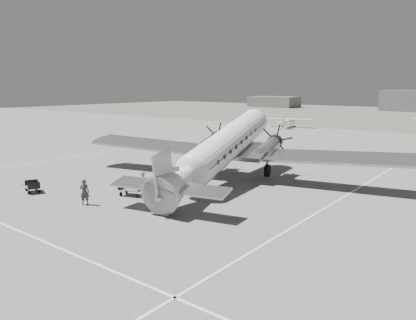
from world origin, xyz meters
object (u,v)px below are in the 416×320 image
Objects in this scene: ramp_agent at (143,181)px; baggage_cart_near at (132,189)px; passenger at (169,178)px; ground_crew at (85,192)px; light_plane_left at (288,122)px; dc3_airliner at (223,149)px; baggage_cart_far at (33,187)px; shed_secondary at (274,102)px.

baggage_cart_near is at bearing -177.39° from ramp_agent.
ground_crew is at bearing 174.30° from passenger.
light_plane_left is at bearing -113.74° from ground_crew.
dc3_airliner is 48.11m from light_plane_left.
light_plane_left is at bearing 86.28° from baggage_cart_near.
light_plane_left is at bearing 117.60° from baggage_cart_far.
ground_crew is at bearing -89.24° from light_plane_left.
ramp_agent reaches higher than baggage_cart_near.
shed_secondary is at bearing 36.75° from passenger.
dc3_airliner is at bearing 69.67° from baggage_cart_far.
ground_crew reaches higher than baggage_cart_far.
baggage_cart_near is 0.91× the size of passenger.
baggage_cart_near is at bearing 50.74° from baggage_cart_far.
baggage_cart_near reaches higher than baggage_cart_far.
ground_crew is 5.05m from ramp_agent.
baggage_cart_far is (48.15, -124.17, -1.58)m from shed_secondary.
baggage_cart_far is 8.25m from ramp_agent.
shed_secondary is at bearing 95.70° from baggage_cart_near.
shed_secondary is 12.12× the size of ramp_agent.
baggage_cart_far is 10.17m from passenger.
passenger is at bearing -64.58° from shed_secondary.
baggage_cart_near is at bearing -124.64° from dc3_airliner.
passenger is at bearing -123.94° from dc3_airliner.
dc3_airliner is 5.24m from passenger.
ramp_agent is (54.29, -118.67, -1.26)m from shed_secondary.
baggage_cart_near is 1.18× the size of ramp_agent.
ground_crew is (-0.74, -3.46, 0.38)m from baggage_cart_near.
ramp_agent is at bearing -133.31° from dc3_airliner.
passenger reaches higher than ground_crew.
ramp_agent is at bearing 61.82° from baggage_cart_far.
shed_secondary is 1.95× the size of light_plane_left.
shed_secondary is 133.18m from baggage_cart_far.
dc3_airliner is 6.91m from ramp_agent.
ramp_agent is at bearing 86.69° from baggage_cart_near.
dc3_airliner is at bearing -43.38° from ramp_agent.
shed_secondary is at bearing 108.21° from light_plane_left.
dc3_airliner is at bearing -9.82° from passenger.
ramp_agent is (-0.44, 1.58, 0.25)m from baggage_cart_near.
ground_crew is at bearing -120.87° from baggage_cart_near.
light_plane_left is at bearing 28.38° from passenger.
dc3_airliner reaches higher than ramp_agent.
ramp_agent is 1.94m from passenger.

